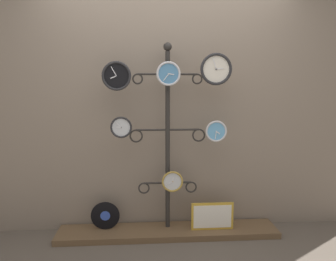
{
  "coord_description": "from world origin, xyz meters",
  "views": [
    {
      "loc": [
        -0.23,
        -2.76,
        1.51
      ],
      "look_at": [
        0.0,
        0.36,
        1.06
      ],
      "focal_mm": 35.0,
      "sensor_mm": 36.0,
      "label": 1
    }
  ],
  "objects_px": {
    "clock_top_center": "(169,74)",
    "clock_middle_left": "(121,127)",
    "display_stand": "(168,167)",
    "picture_frame": "(212,216)",
    "vinyl_record": "(105,216)",
    "clock_middle_right": "(216,131)",
    "clock_bottom_center": "(172,181)",
    "clock_top_right": "(216,69)",
    "clock_top_left": "(116,76)"
  },
  "relations": [
    {
      "from": "picture_frame",
      "to": "vinyl_record",
      "type": "bearing_deg",
      "value": 175.84
    },
    {
      "from": "clock_top_left",
      "to": "picture_frame",
      "type": "height_order",
      "value": "clock_top_left"
    },
    {
      "from": "display_stand",
      "to": "clock_bottom_center",
      "type": "bearing_deg",
      "value": -62.43
    },
    {
      "from": "vinyl_record",
      "to": "picture_frame",
      "type": "bearing_deg",
      "value": -4.16
    },
    {
      "from": "picture_frame",
      "to": "clock_middle_right",
      "type": "bearing_deg",
      "value": 39.07
    },
    {
      "from": "clock_top_right",
      "to": "clock_bottom_center",
      "type": "distance_m",
      "value": 1.16
    },
    {
      "from": "clock_top_left",
      "to": "clock_middle_left",
      "type": "height_order",
      "value": "clock_top_left"
    },
    {
      "from": "vinyl_record",
      "to": "picture_frame",
      "type": "relative_size",
      "value": 0.68
    },
    {
      "from": "clock_top_right",
      "to": "clock_top_left",
      "type": "bearing_deg",
      "value": 179.31
    },
    {
      "from": "clock_middle_left",
      "to": "clock_top_right",
      "type": "bearing_deg",
      "value": -0.72
    },
    {
      "from": "clock_top_left",
      "to": "clock_top_right",
      "type": "height_order",
      "value": "clock_top_right"
    },
    {
      "from": "clock_middle_right",
      "to": "clock_top_right",
      "type": "bearing_deg",
      "value": -124.14
    },
    {
      "from": "clock_top_left",
      "to": "picture_frame",
      "type": "bearing_deg",
      "value": -0.22
    },
    {
      "from": "clock_top_right",
      "to": "clock_middle_left",
      "type": "xyz_separation_m",
      "value": [
        -0.89,
        0.01,
        -0.54
      ]
    },
    {
      "from": "display_stand",
      "to": "clock_bottom_center",
      "type": "xyz_separation_m",
      "value": [
        0.04,
        -0.08,
        -0.12
      ]
    },
    {
      "from": "clock_bottom_center",
      "to": "picture_frame",
      "type": "bearing_deg",
      "value": -3.09
    },
    {
      "from": "display_stand",
      "to": "picture_frame",
      "type": "distance_m",
      "value": 0.66
    },
    {
      "from": "clock_middle_left",
      "to": "picture_frame",
      "type": "distance_m",
      "value": 1.27
    },
    {
      "from": "clock_bottom_center",
      "to": "clock_top_center",
      "type": "bearing_deg",
      "value": -145.16
    },
    {
      "from": "clock_top_center",
      "to": "clock_top_right",
      "type": "distance_m",
      "value": 0.45
    },
    {
      "from": "clock_top_center",
      "to": "clock_top_right",
      "type": "height_order",
      "value": "clock_top_right"
    },
    {
      "from": "picture_frame",
      "to": "display_stand",
      "type": "bearing_deg",
      "value": 167.06
    },
    {
      "from": "clock_top_center",
      "to": "clock_middle_right",
      "type": "relative_size",
      "value": 1.08
    },
    {
      "from": "clock_middle_right",
      "to": "picture_frame",
      "type": "bearing_deg",
      "value": -140.93
    },
    {
      "from": "clock_middle_right",
      "to": "vinyl_record",
      "type": "distance_m",
      "value": 1.39
    },
    {
      "from": "clock_middle_left",
      "to": "vinyl_record",
      "type": "height_order",
      "value": "clock_middle_left"
    },
    {
      "from": "clock_middle_left",
      "to": "clock_top_left",
      "type": "bearing_deg",
      "value": -179.95
    },
    {
      "from": "display_stand",
      "to": "picture_frame",
      "type": "bearing_deg",
      "value": -12.94
    },
    {
      "from": "clock_top_left",
      "to": "clock_top_center",
      "type": "bearing_deg",
      "value": -1.07
    },
    {
      "from": "clock_top_center",
      "to": "vinyl_record",
      "type": "height_order",
      "value": "clock_top_center"
    },
    {
      "from": "display_stand",
      "to": "clock_top_right",
      "type": "distance_m",
      "value": 1.06
    },
    {
      "from": "display_stand",
      "to": "clock_middle_right",
      "type": "xyz_separation_m",
      "value": [
        0.46,
        -0.08,
        0.37
      ]
    },
    {
      "from": "clock_top_center",
      "to": "clock_middle_left",
      "type": "distance_m",
      "value": 0.67
    },
    {
      "from": "clock_top_right",
      "to": "clock_middle_right",
      "type": "distance_m",
      "value": 0.59
    },
    {
      "from": "display_stand",
      "to": "picture_frame",
      "type": "height_order",
      "value": "display_stand"
    },
    {
      "from": "clock_top_center",
      "to": "vinyl_record",
      "type": "distance_m",
      "value": 1.54
    },
    {
      "from": "clock_middle_left",
      "to": "clock_middle_right",
      "type": "bearing_deg",
      "value": 1.04
    },
    {
      "from": "clock_middle_right",
      "to": "clock_bottom_center",
      "type": "distance_m",
      "value": 0.65
    },
    {
      "from": "clock_middle_left",
      "to": "clock_top_center",
      "type": "bearing_deg",
      "value": -1.15
    },
    {
      "from": "display_stand",
      "to": "clock_middle_left",
      "type": "xyz_separation_m",
      "value": [
        -0.45,
        -0.1,
        0.42
      ]
    },
    {
      "from": "display_stand",
      "to": "clock_top_center",
      "type": "relative_size",
      "value": 8.39
    },
    {
      "from": "vinyl_record",
      "to": "picture_frame",
      "type": "height_order",
      "value": "vinyl_record"
    },
    {
      "from": "clock_top_center",
      "to": "clock_bottom_center",
      "type": "height_order",
      "value": "clock_top_center"
    },
    {
      "from": "picture_frame",
      "to": "clock_top_left",
      "type": "bearing_deg",
      "value": 179.78
    },
    {
      "from": "clock_top_left",
      "to": "clock_top_right",
      "type": "relative_size",
      "value": 0.9
    },
    {
      "from": "clock_top_left",
      "to": "vinyl_record",
      "type": "xyz_separation_m",
      "value": [
        -0.15,
        0.07,
        -1.38
      ]
    },
    {
      "from": "clock_middle_left",
      "to": "picture_frame",
      "type": "bearing_deg",
      "value": -0.23
    },
    {
      "from": "clock_top_left",
      "to": "clock_bottom_center",
      "type": "bearing_deg",
      "value": 1.99
    },
    {
      "from": "clock_bottom_center",
      "to": "display_stand",
      "type": "bearing_deg",
      "value": 117.57
    },
    {
      "from": "clock_top_right",
      "to": "clock_middle_right",
      "type": "xyz_separation_m",
      "value": [
        0.02,
        0.03,
        -0.59
      ]
    }
  ]
}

